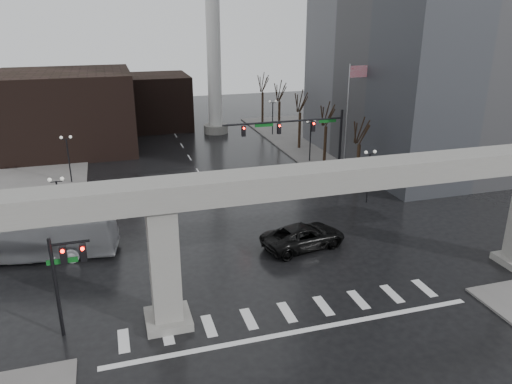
% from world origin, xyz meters
% --- Properties ---
extents(ground, '(160.00, 160.00, 0.00)m').
position_xyz_m(ground, '(0.00, 0.00, 0.00)').
color(ground, black).
rests_on(ground, ground).
extents(sidewalk_ne, '(28.00, 36.00, 0.15)m').
position_xyz_m(sidewalk_ne, '(26.00, 36.00, 0.07)').
color(sidewalk_ne, slate).
rests_on(sidewalk_ne, ground).
extents(elevated_guideway, '(48.00, 2.60, 8.70)m').
position_xyz_m(elevated_guideway, '(1.26, 0.00, 6.88)').
color(elevated_guideway, gray).
rests_on(elevated_guideway, ground).
extents(building_far_left, '(16.00, 14.00, 10.00)m').
position_xyz_m(building_far_left, '(-14.00, 42.00, 5.00)').
color(building_far_left, black).
rests_on(building_far_left, ground).
extents(building_far_mid, '(10.00, 10.00, 8.00)m').
position_xyz_m(building_far_mid, '(-2.00, 52.00, 4.00)').
color(building_far_mid, black).
rests_on(building_far_mid, ground).
extents(smokestack, '(3.60, 3.60, 30.00)m').
position_xyz_m(smokestack, '(6.00, 46.00, 13.35)').
color(smokestack, silver).
rests_on(smokestack, ground).
extents(signal_mast_arm, '(12.12, 0.43, 8.00)m').
position_xyz_m(signal_mast_arm, '(8.99, 18.80, 5.83)').
color(signal_mast_arm, black).
rests_on(signal_mast_arm, ground).
extents(signal_left_pole, '(2.30, 0.30, 6.00)m').
position_xyz_m(signal_left_pole, '(-12.25, 0.50, 4.07)').
color(signal_left_pole, black).
rests_on(signal_left_pole, ground).
extents(flagpole_assembly, '(2.06, 0.12, 12.00)m').
position_xyz_m(flagpole_assembly, '(15.29, 22.00, 7.53)').
color(flagpole_assembly, silver).
rests_on(flagpole_assembly, ground).
extents(lamp_right_0, '(1.22, 0.32, 5.11)m').
position_xyz_m(lamp_right_0, '(13.50, 14.00, 3.47)').
color(lamp_right_0, black).
rests_on(lamp_right_0, ground).
extents(lamp_right_1, '(1.22, 0.32, 5.11)m').
position_xyz_m(lamp_right_1, '(13.50, 28.00, 3.47)').
color(lamp_right_1, black).
rests_on(lamp_right_1, ground).
extents(lamp_right_2, '(1.22, 0.32, 5.11)m').
position_xyz_m(lamp_right_2, '(13.50, 42.00, 3.47)').
color(lamp_right_2, black).
rests_on(lamp_right_2, ground).
extents(lamp_left_0, '(1.22, 0.32, 5.11)m').
position_xyz_m(lamp_left_0, '(-13.50, 14.00, 3.47)').
color(lamp_left_0, black).
rests_on(lamp_left_0, ground).
extents(lamp_left_1, '(1.22, 0.32, 5.11)m').
position_xyz_m(lamp_left_1, '(-13.50, 28.00, 3.47)').
color(lamp_left_1, black).
rests_on(lamp_left_1, ground).
extents(lamp_left_2, '(1.22, 0.32, 5.11)m').
position_xyz_m(lamp_left_2, '(-13.50, 42.00, 3.47)').
color(lamp_left_2, black).
rests_on(lamp_left_2, ground).
extents(tree_right_0, '(1.09, 1.58, 7.50)m').
position_xyz_m(tree_right_0, '(14.53, 18.02, 2.79)').
color(tree_right_0, black).
rests_on(tree_right_0, ground).
extents(tree_right_1, '(1.09, 1.61, 7.67)m').
position_xyz_m(tree_right_1, '(14.53, 26.02, 2.85)').
color(tree_right_1, black).
rests_on(tree_right_1, ground).
extents(tree_right_2, '(1.10, 1.63, 7.85)m').
position_xyz_m(tree_right_2, '(14.53, 34.02, 2.91)').
color(tree_right_2, black).
rests_on(tree_right_2, ground).
extents(tree_right_3, '(1.11, 1.66, 8.02)m').
position_xyz_m(tree_right_3, '(14.53, 42.02, 2.98)').
color(tree_right_3, black).
rests_on(tree_right_3, ground).
extents(tree_right_4, '(1.12, 1.69, 8.19)m').
position_xyz_m(tree_right_4, '(14.53, 50.02, 3.04)').
color(tree_right_4, black).
rests_on(tree_right_4, ground).
extents(pickup_truck, '(7.03, 4.24, 1.83)m').
position_xyz_m(pickup_truck, '(4.24, 6.91, 0.91)').
color(pickup_truck, black).
rests_on(pickup_truck, ground).
extents(city_bus, '(13.19, 5.02, 3.59)m').
position_xyz_m(city_bus, '(-15.81, 11.24, 1.79)').
color(city_bus, '#BBBCC1').
rests_on(city_bus, ground).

